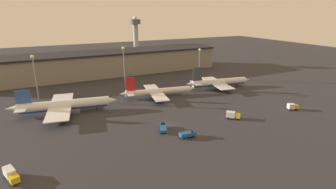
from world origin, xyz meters
The scene contains 14 objects.
ground centered at (0.00, 0.00, 0.00)m, with size 600.00×600.00×0.00m, color #2D2D33.
terminal_building centered at (0.00, 100.85, 8.46)m, with size 169.12×29.08×16.84m.
airplane_0 centered at (-36.83, 32.75, 3.85)m, with size 48.04×38.66×12.33m.
airplane_1 centered at (11.45, 35.58, 2.91)m, with size 42.38×31.75×11.99m.
airplane_2 centered at (51.65, 34.82, 3.50)m, with size 42.44×30.40×13.60m.
service_vehicle_0 centered at (1.55, -13.43, 1.33)m, with size 6.19×3.03×2.82m.
service_vehicle_1 centered at (-55.47, -13.70, 1.75)m, with size 4.67×7.80×3.09m.
service_vehicle_2 centered at (28.04, -6.87, 1.75)m, with size 6.07×5.98×3.11m.
service_vehicle_3 centered at (60.44, -11.07, 1.71)m, with size 5.20×3.93×3.07m.
service_vehicle_4 centered at (-4.06, -3.92, 1.21)m, with size 5.35×8.08×2.57m.
lamp_post_0 centered at (-46.96, 59.06, 15.22)m, with size 1.80×1.80×23.77m.
lamp_post_1 centered at (0.48, 59.06, 15.99)m, with size 1.80×1.80×25.16m.
lamp_post_2 centered at (53.24, 59.06, 13.61)m, with size 1.80×1.80×20.89m.
control_tower centered at (34.97, 134.04, 23.68)m, with size 9.00×9.00×40.61m.
Camera 1 is at (-44.11, -88.90, 45.03)m, focal length 28.00 mm.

